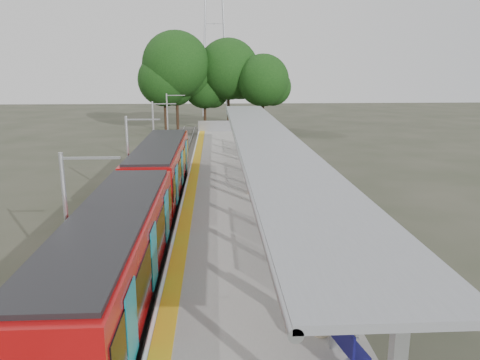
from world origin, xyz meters
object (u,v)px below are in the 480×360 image
at_px(info_pillar_far, 251,180).
at_px(litter_bin, 306,251).
at_px(train, 144,199).
at_px(info_pillar_near, 322,307).
at_px(bench_far, 255,140).
at_px(bench_near, 343,339).
at_px(bench_mid, 286,203).

xyz_separation_m(info_pillar_far, litter_bin, (1.29, -9.99, -0.35)).
relative_size(train, litter_bin, 29.76).
bearing_deg(info_pillar_far, info_pillar_near, -72.42).
bearing_deg(litter_bin, train, 141.84).
relative_size(bench_far, info_pillar_far, 0.95).
xyz_separation_m(bench_near, bench_far, (0.51, 32.78, 0.04)).
xyz_separation_m(train, litter_bin, (6.81, -5.35, -0.59)).
distance_m(train, info_pillar_near, 12.01).
height_order(train, bench_near, train).
bearing_deg(info_pillar_near, bench_far, 73.96).
bearing_deg(litter_bin, info_pillar_near, -96.00).
xyz_separation_m(bench_mid, info_pillar_far, (-1.39, 4.09, 0.22)).
relative_size(info_pillar_far, litter_bin, 2.02).
xyz_separation_m(train, bench_far, (7.10, 21.39, -0.44)).
distance_m(bench_near, info_pillar_near, 1.23).
xyz_separation_m(info_pillar_near, info_pillar_far, (-0.78, 14.87, -0.03)).
relative_size(bench_far, info_pillar_near, 0.92).
relative_size(train, bench_far, 15.46).
xyz_separation_m(train, bench_mid, (6.90, 0.55, -0.45)).
bearing_deg(bench_far, train, -92.84).
bearing_deg(info_pillar_far, bench_near, -71.61).
distance_m(train, info_pillar_far, 7.21).
height_order(bench_near, bench_far, bench_far).
relative_size(train, info_pillar_near, 14.20).
xyz_separation_m(bench_near, info_pillar_far, (-1.07, 16.03, 0.23)).
bearing_deg(bench_far, litter_bin, -75.11).
relative_size(bench_far, litter_bin, 1.92).
bearing_deg(litter_bin, bench_far, 89.38).
relative_size(bench_mid, litter_bin, 1.87).
height_order(bench_near, info_pillar_far, info_pillar_far).
height_order(train, info_pillar_near, train).
height_order(bench_far, info_pillar_near, info_pillar_near).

